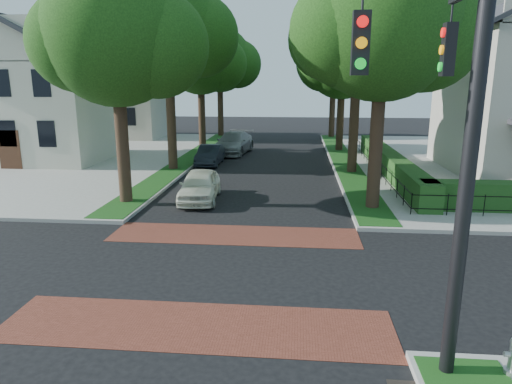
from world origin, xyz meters
TOP-DOWN VIEW (x-y plane):
  - ground at (0.00, 0.00)m, footprint 120.00×120.00m
  - sidewalk_nw at (-19.50, 19.00)m, footprint 30.00×30.00m
  - crosswalk_far at (0.00, 3.20)m, footprint 9.00×2.20m
  - crosswalk_near at (0.00, -3.20)m, footprint 9.00×2.20m
  - grass_strip_ne at (5.40, 19.10)m, footprint 1.60×29.80m
  - grass_strip_nw at (-5.40, 19.10)m, footprint 1.60×29.80m
  - tree_right_near at (5.60, 7.24)m, footprint 7.75×6.67m
  - tree_right_mid at (5.61, 15.25)m, footprint 8.25×7.09m
  - tree_right_far at (5.60, 24.22)m, footprint 7.25×6.23m
  - tree_right_back at (5.60, 33.23)m, footprint 7.50×6.45m
  - tree_left_near at (-5.40, 7.23)m, footprint 7.50×6.45m
  - tree_left_mid at (-5.39, 15.24)m, footprint 8.00×6.88m
  - tree_left_far at (-5.40, 24.22)m, footprint 7.00×6.02m
  - tree_left_back at (-5.40, 33.24)m, footprint 7.75×6.66m
  - hedge_main_road at (7.70, 15.00)m, footprint 1.00×18.00m
  - fence_main_road at (6.90, 15.00)m, footprint 0.06×18.00m
  - house_left_near at (-15.49, 17.99)m, footprint 10.00×9.00m
  - house_left_far at (-15.49, 31.99)m, footprint 10.00×9.00m
  - traffic_signal at (4.89, -4.41)m, footprint 2.17×2.00m
  - parked_car_front at (-2.30, 7.99)m, footprint 2.02×4.36m
  - parked_car_middle at (-3.60, 17.31)m, footprint 1.43×4.04m
  - parked_car_rear at (-2.73, 22.35)m, footprint 2.99×5.89m

SIDE VIEW (x-z plane):
  - ground at x=0.00m, z-range 0.00..0.00m
  - crosswalk_far at x=0.00m, z-range 0.00..0.01m
  - crosswalk_near at x=0.00m, z-range 0.00..0.01m
  - sidewalk_nw at x=-19.50m, z-range 0.00..0.15m
  - grass_strip_ne at x=5.40m, z-range 0.15..0.17m
  - grass_strip_nw at x=-5.40m, z-range 0.15..0.17m
  - fence_main_road at x=6.90m, z-range 0.15..1.05m
  - parked_car_middle at x=-3.60m, z-range 0.00..1.33m
  - parked_car_front at x=-2.30m, z-range 0.00..1.45m
  - hedge_main_road at x=7.70m, z-range 0.15..1.35m
  - parked_car_rear at x=-2.73m, z-range 0.00..1.64m
  - traffic_signal at x=4.89m, z-range 0.71..8.71m
  - house_left_near at x=-15.49m, z-range -0.03..10.11m
  - house_left_far at x=-15.49m, z-range -0.03..10.11m
  - tree_right_far at x=5.60m, z-range 2.04..11.78m
  - tree_left_far at x=-5.40m, z-range 2.19..12.05m
  - tree_right_back at x=5.60m, z-range 2.17..12.37m
  - tree_left_near at x=-5.40m, z-range 2.17..12.37m
  - tree_left_back at x=-5.40m, z-range 2.19..12.63m
  - tree_right_near at x=5.60m, z-range 2.30..12.96m
  - tree_right_mid at x=5.61m, z-range 2.38..13.60m
  - tree_left_mid at x=-5.39m, z-range 2.60..14.08m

